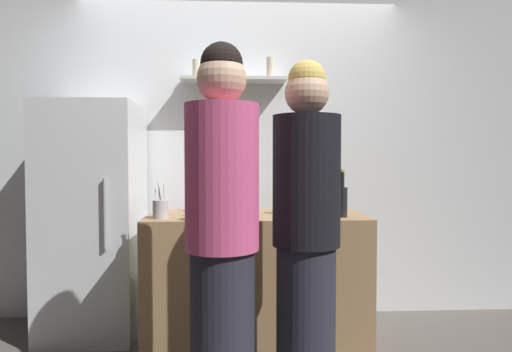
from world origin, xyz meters
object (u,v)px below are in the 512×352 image
object	(u,v)px
baking_pan	(306,207)
water_bottle_plastic	(299,198)
wine_bottle_dark_glass	(342,200)
person_blonde	(306,236)
utensil_holder	(160,209)
person_pink_top	(222,238)
wine_bottle_green_glass	(214,193)
wine_bottle_pale_glass	(223,199)
refrigerator	(93,219)

from	to	relation	value
baking_pan	water_bottle_plastic	bearing A→B (deg)	-110.67
wine_bottle_dark_glass	person_blonde	distance (m)	0.62
utensil_holder	person_pink_top	bearing A→B (deg)	-60.11
baking_pan	water_bottle_plastic	size ratio (longest dim) A/B	1.34
wine_bottle_green_glass	water_bottle_plastic	size ratio (longest dim) A/B	1.37
wine_bottle_green_glass	wine_bottle_pale_glass	bearing A→B (deg)	-77.47
baking_pan	wine_bottle_pale_glass	xyz separation A→B (m)	(-0.57, -0.39, 0.10)
wine_bottle_pale_glass	person_pink_top	world-z (taller)	person_pink_top
wine_bottle_pale_glass	person_pink_top	xyz separation A→B (m)	(0.01, -0.63, -0.13)
utensil_holder	wine_bottle_pale_glass	world-z (taller)	wine_bottle_pale_glass
baking_pan	wine_bottle_green_glass	xyz separation A→B (m)	(-0.63, -0.09, 0.11)
wine_bottle_dark_glass	water_bottle_plastic	xyz separation A→B (m)	(-0.26, 0.10, 0.01)
utensil_holder	wine_bottle_green_glass	size ratio (longest dim) A/B	0.63
wine_bottle_dark_glass	baking_pan	bearing A→B (deg)	117.36
refrigerator	person_pink_top	bearing A→B (deg)	-51.34
baking_pan	person_pink_top	world-z (taller)	person_pink_top
wine_bottle_green_glass	refrigerator	bearing A→B (deg)	163.49
person_blonde	utensil_holder	bearing A→B (deg)	-174.50
wine_bottle_green_glass	person_pink_top	xyz separation A→B (m)	(0.07, -0.93, -0.13)
baking_pan	wine_bottle_dark_glass	distance (m)	0.38
wine_bottle_pale_glass	person_blonde	world-z (taller)	person_blonde
wine_bottle_dark_glass	person_pink_top	distance (m)	1.01
person_pink_top	utensil_holder	bearing A→B (deg)	-105.50
wine_bottle_pale_glass	person_blonde	distance (m)	0.64
refrigerator	wine_bottle_dark_glass	world-z (taller)	refrigerator
wine_bottle_pale_glass	water_bottle_plastic	xyz separation A→B (m)	(0.48, 0.16, -0.01)
wine_bottle_dark_glass	water_bottle_plastic	size ratio (longest dim) A/B	1.16
water_bottle_plastic	person_blonde	distance (m)	0.64
refrigerator	person_blonde	xyz separation A→B (m)	(1.37, -1.02, 0.05)
water_bottle_plastic	person_pink_top	xyz separation A→B (m)	(-0.47, -0.79, -0.11)
baking_pan	wine_bottle_pale_glass	size ratio (longest dim) A/B	1.01
person_pink_top	refrigerator	bearing A→B (deg)	-96.73
person_blonde	person_pink_top	size ratio (longest dim) A/B	0.98
utensil_holder	wine_bottle_dark_glass	size ratio (longest dim) A/B	0.75
person_blonde	baking_pan	bearing A→B (deg)	118.31
utensil_holder	wine_bottle_pale_glass	size ratio (longest dim) A/B	0.66
wine_bottle_dark_glass	water_bottle_plastic	distance (m)	0.27
baking_pan	water_bottle_plastic	distance (m)	0.26
person_pink_top	baking_pan	bearing A→B (deg)	-164.11
baking_pan	wine_bottle_green_glass	world-z (taller)	wine_bottle_green_glass
wine_bottle_dark_glass	person_blonde	bearing A→B (deg)	-120.77
refrigerator	person_blonde	world-z (taller)	person_blonde
water_bottle_plastic	person_pink_top	world-z (taller)	person_pink_top
wine_bottle_pale_glass	water_bottle_plastic	distance (m)	0.51
wine_bottle_dark_glass	refrigerator	bearing A→B (deg)	163.48
baking_pan	water_bottle_plastic	world-z (taller)	water_bottle_plastic
wine_bottle_pale_glass	utensil_holder	bearing A→B (deg)	172.36
wine_bottle_pale_glass	wine_bottle_dark_glass	distance (m)	0.74
wine_bottle_green_glass	water_bottle_plastic	world-z (taller)	wine_bottle_green_glass
refrigerator	wine_bottle_green_glass	world-z (taller)	refrigerator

